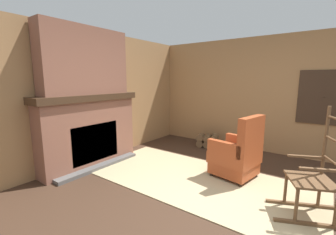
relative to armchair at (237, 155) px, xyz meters
The scene contains 11 objects.
ground_plane 1.12m from the armchair, 79.21° to the right, with size 14.00×14.00×0.00m, color #3D281C.
wood_panel_wall_left 2.86m from the armchair, 157.62° to the right, with size 0.06×5.98×2.43m.
wood_panel_wall_back 1.90m from the armchair, 82.47° to the left, with size 5.98×0.09×2.43m.
fireplace_hearth 2.54m from the armchair, 155.77° to the right, with size 0.56×1.88×1.29m.
chimney_breast 2.94m from the armchair, 155.88° to the right, with size 0.31×1.57×1.12m.
area_rug 0.76m from the armchair, 136.57° to the right, with size 3.50×1.64×0.01m.
armchair is the anchor object (origin of this frame).
rocking_chair 1.17m from the armchair, 26.20° to the right, with size 0.91×0.72×1.25m.
firewood_stack 1.68m from the armchair, 132.07° to the left, with size 0.55×0.46×0.29m.
oil_lamp_vase 3.02m from the armchair, 145.92° to the right, with size 0.10×0.10×0.31m.
storage_case 2.58m from the armchair, behind, with size 0.16×0.22×0.12m.
Camera 1 is at (0.91, -2.32, 1.54)m, focal length 24.00 mm.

